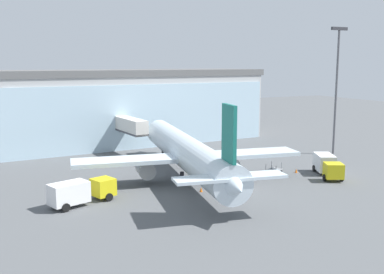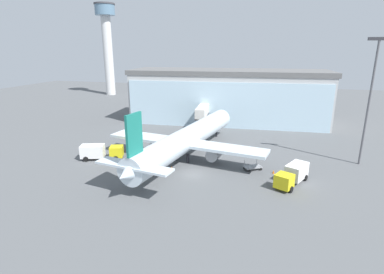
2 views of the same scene
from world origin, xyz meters
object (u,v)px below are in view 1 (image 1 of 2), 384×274
Objects in this scene: jet_bridge at (127,125)px; catering_truck at (80,191)px; airplane at (187,153)px; safety_cone_nose at (201,190)px; fuel_truck at (327,165)px; safety_cone_wingtip at (296,171)px; apron_light_mast at (337,81)px; baggage_cart at (274,171)px.

jet_bridge reaches higher than catering_truck.
jet_bridge is 28.35m from catering_truck.
airplane reaches higher than safety_cone_nose.
catering_truck and fuel_truck have the same top height.
fuel_truck reaches higher than safety_cone_wingtip.
jet_bridge is at bearing 91.24° from safety_cone_nose.
airplane is 15.60m from catering_truck.
apron_light_mast is at bearing 29.25° from safety_cone_wingtip.
safety_cone_wingtip is (-14.22, -7.96, -11.88)m from apron_light_mast.
jet_bridge is 0.33× the size of airplane.
airplane is (1.53, -20.31, -1.11)m from jet_bridge.
catering_truck is 30.01m from safety_cone_wingtip.
jet_bridge is 3.93× the size of baggage_cart.
baggage_cart is (11.88, -2.67, -3.07)m from airplane.
fuel_truck is at bearing -1.84° from safety_cone_nose.
catering_truck is 2.37× the size of baggage_cart.
apron_light_mast reaches higher than baggage_cart.
catering_truck is at bearing 174.23° from safety_cone_nose.
fuel_truck is (17.81, -6.54, -2.11)m from airplane.
apron_light_mast is at bearing 168.39° from baggage_cart.
airplane reaches higher than jet_bridge.
apron_light_mast is 37.73× the size of safety_cone_nose.
airplane is at bearing 80.79° from safety_cone_nose.
baggage_cart is 5.85× the size of safety_cone_nose.
airplane reaches higher than safety_cone_wingtip.
fuel_truck is 18.82m from safety_cone_nose.
jet_bridge reaches higher than safety_cone_wingtip.
safety_cone_nose is at bearing -178.82° from airplane.
apron_light_mast reaches higher than jet_bridge.
apron_light_mast is at bearing 160.42° from fuel_truck.
jet_bridge reaches higher than safety_cone_nose.
fuel_truck is at bearing -136.18° from apron_light_mast.
airplane is 70.29× the size of safety_cone_nose.
apron_light_mast is 20.17m from safety_cone_wingtip.
baggage_cart is (-5.93, 3.87, -0.97)m from fuel_truck.
catering_truck is (-44.18, -9.13, -10.69)m from apron_light_mast.
airplane is 5.07× the size of catering_truck.
airplane is at bearing 179.65° from jet_bridge.
safety_cone_wingtip is (16.15, 2.56, 0.00)m from safety_cone_nose.
fuel_truck reaches higher than baggage_cart.
apron_light_mast is at bearing 19.12° from safety_cone_nose.
catering_truck reaches higher than safety_cone_nose.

